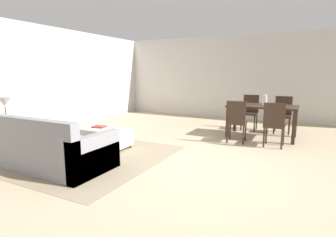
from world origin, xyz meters
name	(u,v)px	position (x,y,z in m)	size (l,w,h in m)	color
ground_plane	(190,165)	(0.00, 0.00, 0.00)	(10.80, 10.80, 0.00)	tan
wall_back	(251,78)	(0.00, 5.00, 1.35)	(9.00, 0.12, 2.70)	beige
wall_left	(32,79)	(-4.50, 0.50, 1.35)	(0.12, 11.00, 2.70)	beige
area_rug	(82,155)	(-1.98, -0.45, 0.00)	(3.00, 2.80, 0.01)	gray
couch	(50,150)	(-1.96, -1.13, 0.29)	(1.92, 0.99, 0.86)	gray
ottoman_table	(103,136)	(-2.01, 0.18, 0.22)	(1.16, 0.51, 0.38)	silver
side_table	(8,131)	(-3.22, -1.03, 0.44)	(0.40, 0.40, 0.55)	olive
table_lamp	(5,103)	(-3.22, -1.03, 0.97)	(0.26, 0.26, 0.52)	brown
dining_table	(262,110)	(0.73, 2.56, 0.66)	(1.54, 0.85, 0.76)	#332319
dining_chair_near_left	(236,119)	(0.33, 1.76, 0.52)	(0.43, 0.43, 0.92)	#332319
dining_chair_near_right	(274,122)	(1.09, 1.75, 0.52)	(0.40, 0.40, 0.92)	#332319
dining_chair_far_left	(250,110)	(0.31, 3.38, 0.52)	(0.40, 0.40, 0.92)	#332319
dining_chair_far_right	(283,112)	(1.13, 3.32, 0.52)	(0.41, 0.41, 0.92)	#332319
vase_centerpiece	(265,100)	(0.78, 2.56, 0.88)	(0.09, 0.09, 0.25)	silver
book_on_ottoman	(99,127)	(-2.16, 0.25, 0.40)	(0.26, 0.20, 0.03)	maroon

